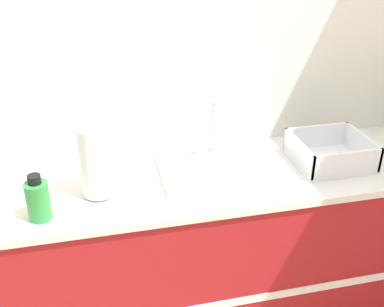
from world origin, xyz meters
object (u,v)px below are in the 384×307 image
at_px(sink, 222,166).
at_px(dish_rack, 330,154).
at_px(paper_towel_roll, 96,161).
at_px(bottle_green, 38,200).

bearing_deg(sink, dish_rack, -5.67).
bearing_deg(sink, paper_towel_roll, -170.70).
bearing_deg(dish_rack, bottle_green, -172.92).
xyz_separation_m(sink, paper_towel_roll, (-0.52, -0.09, 0.13)).
distance_m(dish_rack, bottle_green, 1.22).
xyz_separation_m(dish_rack, bottle_green, (-1.21, -0.15, 0.04)).
distance_m(sink, bottle_green, 0.76).
bearing_deg(paper_towel_roll, dish_rack, 2.20).
height_order(paper_towel_roll, dish_rack, paper_towel_roll).
distance_m(sink, paper_towel_roll, 0.55).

